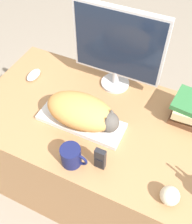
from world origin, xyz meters
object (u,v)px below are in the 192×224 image
cat (83,112)px  baseball (170,196)px  keyboard (81,121)px  coffee_mug (72,156)px  computer_mouse (34,75)px  phone (100,159)px  monitor (118,47)px

cat → baseball: 0.52m
keyboard → coffee_mug: (0.06, -0.21, 0.04)m
computer_mouse → baseball: 0.98m
computer_mouse → phone: bearing=-31.6°
keyboard → computer_mouse: size_ratio=3.99×
coffee_mug → monitor: bearing=92.0°
monitor → coffee_mug: monitor is taller
cat → phone: (0.17, -0.18, -0.03)m
keyboard → coffee_mug: size_ratio=3.49×
keyboard → monitor: 0.41m
cat → monitor: (0.03, 0.33, 0.16)m
keyboard → cat: cat is taller
coffee_mug → phone: bearing=15.7°
cat → baseball: cat is taller
coffee_mug → keyboard: bearing=107.0°
phone → computer_mouse: bearing=148.4°
keyboard → monitor: size_ratio=0.92×
keyboard → computer_mouse: bearing=155.6°
coffee_mug → baseball: size_ratio=1.58×
cat → coffee_mug: (0.05, -0.21, -0.04)m
cat → phone: 0.25m
cat → computer_mouse: 0.46m
cat → phone: size_ratio=2.97×
monitor → baseball: size_ratio=6.01×
computer_mouse → baseball: bearing=-23.0°
computer_mouse → coffee_mug: bearing=-40.2°
cat → monitor: monitor is taller
monitor → computer_mouse: 0.53m
cat → computer_mouse: bearing=156.3°
computer_mouse → coffee_mug: (0.47, -0.40, 0.03)m
computer_mouse → coffee_mug: size_ratio=0.87×
computer_mouse → monitor: bearing=17.9°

